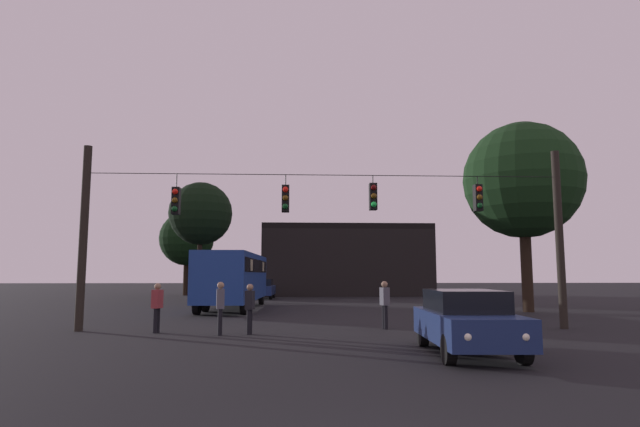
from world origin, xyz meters
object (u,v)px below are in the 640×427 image
city_bus (235,275)px  pedestrian_crossing_right (220,305)px  car_near_right (466,320)px  tree_behind_building (201,214)px  car_far_left (262,289)px  pedestrian_near_bus (157,305)px  pedestrian_crossing_center (250,306)px  pedestrian_crossing_left (385,302)px  tree_right_far (187,239)px  tree_left_silhouette (523,181)px

city_bus → pedestrian_crossing_right: city_bus is taller
car_near_right → tree_behind_building: 28.90m
car_far_left → tree_behind_building: size_ratio=0.50×
car_far_left → pedestrian_near_bus: pedestrian_near_bus is taller
car_far_left → pedestrian_crossing_center: 24.04m
car_near_right → pedestrian_crossing_center: 7.08m
car_near_right → pedestrian_crossing_center: pedestrian_crossing_center is taller
car_near_right → pedestrian_crossing_left: bearing=99.8°
pedestrian_crossing_center → pedestrian_crossing_right: pedestrian_crossing_right is taller
tree_right_far → pedestrian_crossing_center: bearing=-74.5°
tree_right_far → tree_behind_building: bearing=-72.5°
car_far_left → tree_right_far: (-7.36, 6.86, 4.34)m
city_bus → pedestrian_crossing_left: (6.54, -10.91, -0.93)m
pedestrian_near_bus → pedestrian_crossing_center: bearing=-10.5°
car_far_left → pedestrian_crossing_right: bearing=-89.4°
car_far_left → pedestrian_crossing_left: 23.32m
car_far_left → tree_behind_building: bearing=-152.6°
pedestrian_crossing_right → tree_right_far: tree_right_far is taller
car_far_left → pedestrian_near_bus: 23.51m
pedestrian_crossing_right → car_far_left: bearing=90.6°
tree_behind_building → tree_right_far: 9.70m
pedestrian_crossing_left → pedestrian_crossing_center: (-4.59, -1.41, -0.04)m
car_near_right → pedestrian_near_bus: size_ratio=2.74×
tree_left_silhouette → tree_behind_building: 22.65m
pedestrian_crossing_right → tree_left_silhouette: (14.16, 9.44, 5.81)m
pedestrian_near_bus → tree_behind_building: tree_behind_building is taller
tree_left_silhouette → tree_right_far: 30.76m
pedestrian_crossing_left → pedestrian_near_bus: pedestrian_crossing_left is taller
city_bus → tree_left_silhouette: 16.27m
city_bus → tree_behind_building: tree_behind_building is taller
city_bus → car_far_left: size_ratio=2.53×
pedestrian_crossing_center → pedestrian_crossing_right: 0.93m
car_far_left → tree_left_silhouette: (14.43, -14.79, 5.96)m
pedestrian_crossing_left → tree_left_silhouette: (8.67, 7.81, 5.82)m
car_near_right → tree_left_silhouette: (7.68, 13.57, 5.96)m
city_bus → pedestrian_crossing_center: 12.51m
car_near_right → pedestrian_crossing_center: size_ratio=2.77×
tree_right_far → pedestrian_near_bus: bearing=-79.8°
city_bus → car_far_left: 11.76m
car_near_right → pedestrian_crossing_center: bearing=142.0°
car_far_left → tree_right_far: bearing=137.0°
pedestrian_crossing_right → car_near_right: bearing=-32.5°
car_near_right → pedestrian_crossing_left: pedestrian_crossing_left is taller
car_near_right → tree_right_far: tree_right_far is taller
car_near_right → pedestrian_crossing_center: (-5.58, 4.35, 0.10)m
pedestrian_crossing_left → pedestrian_crossing_right: pedestrian_crossing_right is taller
pedestrian_crossing_left → tree_behind_building: size_ratio=0.19×
pedestrian_crossing_right → pedestrian_near_bus: bearing=160.1°
pedestrian_crossing_center → pedestrian_near_bus: size_ratio=0.99×
pedestrian_crossing_center → tree_right_far: bearing=105.5°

